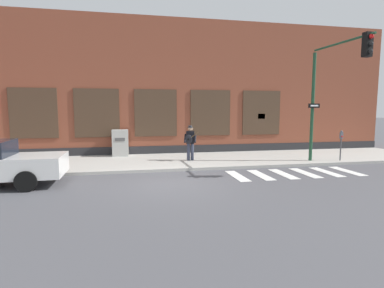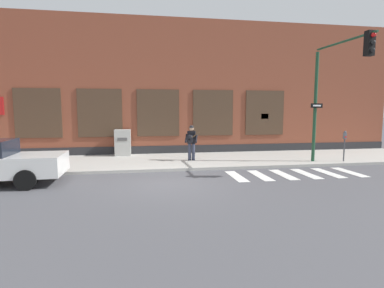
% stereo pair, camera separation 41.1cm
% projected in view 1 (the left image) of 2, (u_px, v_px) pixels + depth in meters
% --- Properties ---
extents(ground_plane, '(160.00, 160.00, 0.00)m').
position_uv_depth(ground_plane, '(171.00, 184.00, 10.31)').
color(ground_plane, '#4C4C51').
extents(sidewalk, '(28.00, 4.49, 0.12)m').
position_uv_depth(sidewalk, '(160.00, 161.00, 14.41)').
color(sidewalk, '#ADAAA3').
rests_on(sidewalk, ground).
extents(building_backdrop, '(28.00, 4.06, 7.49)m').
position_uv_depth(building_backdrop, '(153.00, 90.00, 18.12)').
color(building_backdrop, brown).
rests_on(building_backdrop, ground).
extents(crosswalk, '(5.20, 1.90, 0.01)m').
position_uv_depth(crosswalk, '(294.00, 173.00, 11.93)').
color(crosswalk, silver).
rests_on(crosswalk, ground).
extents(busker, '(0.72, 0.64, 1.67)m').
position_uv_depth(busker, '(190.00, 141.00, 14.26)').
color(busker, '#33384C').
rests_on(busker, sidewalk).
extents(traffic_light, '(0.62, 3.38, 5.21)m').
position_uv_depth(traffic_light, '(333.00, 81.00, 12.69)').
color(traffic_light, '#1E472D').
rests_on(traffic_light, sidewalk).
extents(parking_meter, '(0.13, 0.11, 1.44)m').
position_uv_depth(parking_meter, '(341.00, 141.00, 14.23)').
color(parking_meter, '#47474C').
rests_on(parking_meter, sidewalk).
extents(utility_box, '(0.82, 0.64, 1.37)m').
position_uv_depth(utility_box, '(120.00, 143.00, 15.70)').
color(utility_box, '#ADADA8').
rests_on(utility_box, sidewalk).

